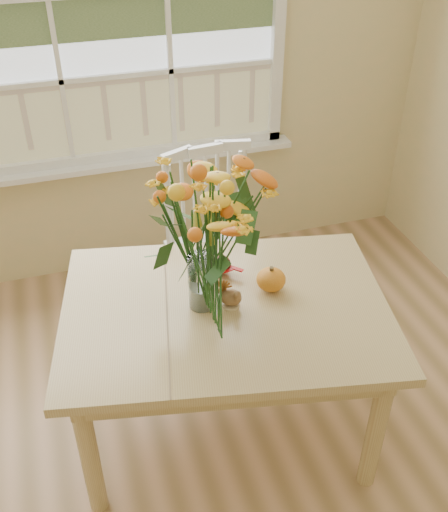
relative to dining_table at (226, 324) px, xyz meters
name	(u,v)px	position (x,y,z in m)	size (l,w,h in m)	color
wall_back	(54,38)	(-0.43, 1.35, 0.77)	(4.00, 0.02, 2.70)	beige
dining_table	(226,324)	(0.00, 0.00, 0.00)	(1.39, 1.12, 0.67)	tan
windsor_chair	(214,236)	(0.15, 0.68, -0.04)	(0.48, 0.46, 0.95)	white
flower_vase	(200,232)	(-0.08, 0.03, 0.42)	(0.47, 0.47, 0.55)	white
pumpkin	(271,280)	(0.20, 0.04, 0.14)	(0.12, 0.12, 0.09)	#CE6618
turkey_figurine	(231,297)	(0.02, -0.01, 0.13)	(0.10, 0.09, 0.10)	#CCB78C
dark_gourd	(221,265)	(0.05, 0.21, 0.13)	(0.13, 0.11, 0.07)	#38160F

